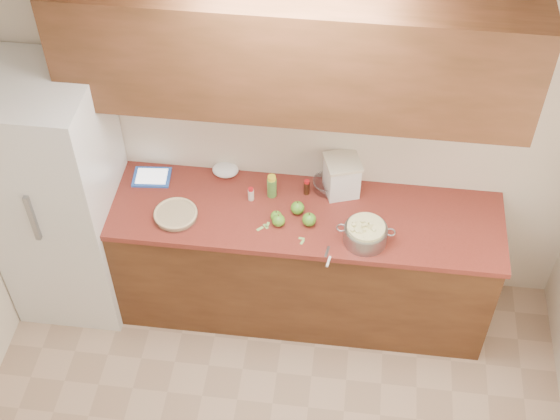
# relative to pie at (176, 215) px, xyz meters

# --- Properties ---
(room_shell) EXTENTS (3.60, 3.60, 3.60)m
(room_shell) POSITION_rel_pie_xyz_m (0.67, -1.35, 0.36)
(room_shell) COLOR tan
(room_shell) RESTS_ON ground
(counter_run) EXTENTS (2.64, 0.68, 0.92)m
(counter_run) POSITION_rel_pie_xyz_m (0.67, 0.13, -0.48)
(counter_run) COLOR #593219
(counter_run) RESTS_ON ground
(upper_cabinets) EXTENTS (2.60, 0.34, 0.70)m
(upper_cabinets) POSITION_rel_pie_xyz_m (0.67, 0.28, 1.01)
(upper_cabinets) COLOR brown
(upper_cabinets) RESTS_ON room_shell
(fridge) EXTENTS (0.70, 0.70, 1.80)m
(fridge) POSITION_rel_pie_xyz_m (-0.77, 0.09, -0.04)
(fridge) COLOR silver
(fridge) RESTS_ON ground
(pie) EXTENTS (0.27, 0.27, 0.04)m
(pie) POSITION_rel_pie_xyz_m (0.00, 0.00, 0.00)
(pie) COLOR silver
(pie) RESTS_ON counter_run
(colander) EXTENTS (0.35, 0.26, 0.13)m
(colander) POSITION_rel_pie_xyz_m (1.15, -0.05, 0.04)
(colander) COLOR gray
(colander) RESTS_ON counter_run
(flour_canister) EXTENTS (0.26, 0.26, 0.26)m
(flour_canister) POSITION_rel_pie_xyz_m (0.98, 0.35, 0.11)
(flour_canister) COLOR white
(flour_canister) RESTS_ON counter_run
(tablet) EXTENTS (0.25, 0.20, 0.02)m
(tablet) POSITION_rel_pie_xyz_m (-0.23, 0.32, -0.01)
(tablet) COLOR blue
(tablet) RESTS_ON counter_run
(paring_knife) EXTENTS (0.04, 0.16, 0.02)m
(paring_knife) POSITION_rel_pie_xyz_m (0.95, -0.23, -0.02)
(paring_knife) COLOR gray
(paring_knife) RESTS_ON counter_run
(lemon_bottle) EXTENTS (0.06, 0.06, 0.16)m
(lemon_bottle) POSITION_rel_pie_xyz_m (0.56, 0.26, 0.05)
(lemon_bottle) COLOR #4C8C38
(lemon_bottle) RESTS_ON counter_run
(cinnamon_shaker) EXTENTS (0.04, 0.04, 0.09)m
(cinnamon_shaker) POSITION_rel_pie_xyz_m (0.43, 0.21, 0.02)
(cinnamon_shaker) COLOR beige
(cinnamon_shaker) RESTS_ON counter_run
(vanilla_bottle) EXTENTS (0.04, 0.04, 0.11)m
(vanilla_bottle) POSITION_rel_pie_xyz_m (0.77, 0.30, 0.03)
(vanilla_bottle) COLOR black
(vanilla_bottle) RESTS_ON counter_run
(mixing_bowl) EXTENTS (0.19, 0.19, 0.07)m
(mixing_bowl) POSITION_rel_pie_xyz_m (0.90, 0.36, 0.02)
(mixing_bowl) COLOR silver
(mixing_bowl) RESTS_ON counter_run
(paper_towel) EXTENTS (0.18, 0.15, 0.07)m
(paper_towel) POSITION_rel_pie_xyz_m (0.24, 0.41, 0.01)
(paper_towel) COLOR white
(paper_towel) RESTS_ON counter_run
(apple_left) EXTENTS (0.07, 0.07, 0.08)m
(apple_left) POSITION_rel_pie_xyz_m (0.61, 0.05, 0.01)
(apple_left) COLOR #529925
(apple_left) RESTS_ON counter_run
(apple_center) EXTENTS (0.08, 0.08, 0.10)m
(apple_center) POSITION_rel_pie_xyz_m (0.73, 0.13, 0.02)
(apple_center) COLOR #529925
(apple_center) RESTS_ON counter_run
(apple_front) EXTENTS (0.08, 0.08, 0.09)m
(apple_front) POSITION_rel_pie_xyz_m (0.63, 0.01, 0.02)
(apple_front) COLOR #529925
(apple_front) RESTS_ON counter_run
(apple_extra) EXTENTS (0.09, 0.09, 0.10)m
(apple_extra) POSITION_rel_pie_xyz_m (0.81, 0.04, 0.02)
(apple_extra) COLOR #529925
(apple_extra) RESTS_ON counter_run
(peel_a) EXTENTS (0.04, 0.04, 0.00)m
(peel_a) POSITION_rel_pie_xyz_m (0.55, -0.01, -0.02)
(peel_a) COLOR #8FC560
(peel_a) RESTS_ON counter_run
(peel_b) EXTENTS (0.02, 0.04, 0.00)m
(peel_b) POSITION_rel_pie_xyz_m (0.56, 0.00, -0.02)
(peel_b) COLOR #8FC560
(peel_b) RESTS_ON counter_run
(peel_c) EXTENTS (0.04, 0.02, 0.00)m
(peel_c) POSITION_rel_pie_xyz_m (0.78, -0.08, -0.02)
(peel_c) COLOR #8FC560
(peel_c) RESTS_ON counter_run
(peel_d) EXTENTS (0.03, 0.04, 0.00)m
(peel_d) POSITION_rel_pie_xyz_m (0.78, -0.11, -0.02)
(peel_d) COLOR #8FC560
(peel_d) RESTS_ON counter_run
(peel_e) EXTENTS (0.04, 0.04, 0.00)m
(peel_e) POSITION_rel_pie_xyz_m (0.52, -0.03, -0.02)
(peel_e) COLOR #8FC560
(peel_e) RESTS_ON counter_run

